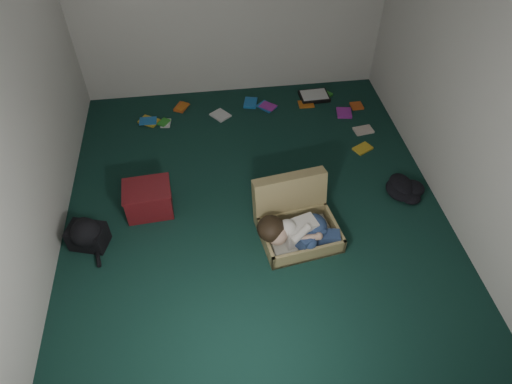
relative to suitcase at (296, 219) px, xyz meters
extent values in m
plane|color=#113028|center=(-0.37, 0.40, -0.17)|extent=(4.50, 4.50, 0.00)
plane|color=silver|center=(-0.37, -1.85, 1.13)|extent=(4.50, 0.00, 4.50)
plane|color=silver|center=(-2.37, 0.40, 1.13)|extent=(0.00, 4.50, 4.50)
plane|color=silver|center=(1.63, 0.40, 1.13)|extent=(0.00, 4.50, 4.50)
cube|color=tan|center=(0.02, -0.15, -0.08)|extent=(0.83, 0.65, 0.17)
cube|color=beige|center=(0.02, -0.15, -0.12)|extent=(0.75, 0.57, 0.02)
cube|color=tan|center=(-0.03, 0.20, 0.10)|extent=(0.78, 0.34, 0.56)
cube|color=silver|center=(0.00, -0.18, 0.02)|extent=(0.36, 0.27, 0.24)
sphere|color=tan|center=(-0.23, -0.24, 0.08)|extent=(0.21, 0.21, 0.21)
ellipsoid|color=black|center=(-0.28, -0.19, 0.12)|extent=(0.27, 0.29, 0.24)
ellipsoid|color=navy|center=(0.16, -0.14, 0.02)|extent=(0.25, 0.29, 0.24)
cube|color=navy|center=(0.09, -0.27, 0.00)|extent=(0.31, 0.26, 0.15)
cube|color=navy|center=(0.26, -0.26, -0.02)|extent=(0.28, 0.17, 0.12)
sphere|color=white|center=(0.35, -0.21, -0.04)|extent=(0.12, 0.12, 0.12)
sphere|color=white|center=(0.36, -0.29, -0.05)|extent=(0.11, 0.11, 0.11)
cylinder|color=tan|center=(0.08, -0.31, 0.06)|extent=(0.20, 0.09, 0.07)
cube|color=maroon|center=(-1.48, 0.47, -0.01)|extent=(0.49, 0.40, 0.31)
cube|color=maroon|center=(-1.48, 0.47, 0.16)|extent=(0.51, 0.42, 0.02)
cube|color=black|center=(0.72, 2.30, -0.14)|extent=(0.41, 0.31, 0.05)
cube|color=white|center=(0.72, 2.30, -0.11)|extent=(0.36, 0.27, 0.01)
cube|color=gold|center=(-1.55, 2.04, -0.16)|extent=(0.20, 0.15, 0.02)
cube|color=#C64E1A|center=(-1.12, 2.29, -0.16)|extent=(0.25, 0.24, 0.02)
cube|color=silver|center=(-0.61, 2.05, -0.16)|extent=(0.20, 0.24, 0.02)
cube|color=#2067B2|center=(0.03, 2.16, -0.16)|extent=(0.21, 0.24, 0.02)
cube|color=#CA6317|center=(0.58, 2.14, -0.16)|extent=(0.25, 0.23, 0.02)
cube|color=green|center=(0.87, 2.33, -0.16)|extent=(0.21, 0.17, 0.02)
cube|color=purple|center=(1.04, 1.87, -0.16)|extent=(0.25, 0.25, 0.02)
cube|color=beige|center=(1.19, 1.48, -0.16)|extent=(0.19, 0.23, 0.02)
cube|color=gold|center=(1.07, 1.13, -0.16)|extent=(0.22, 0.25, 0.02)
cube|color=#C64E1A|center=(1.25, 2.01, -0.16)|extent=(0.25, 0.23, 0.02)
cube|color=silver|center=(-1.33, 1.97, -0.16)|extent=(0.22, 0.18, 0.02)
cube|color=#2067B2|center=(-0.17, 2.27, -0.16)|extent=(0.25, 0.25, 0.02)
camera|label=1|loc=(-0.80, -2.92, 3.50)|focal=32.00mm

